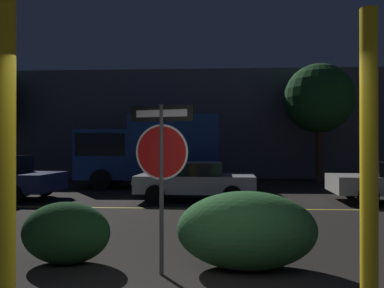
{
  "coord_description": "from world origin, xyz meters",
  "views": [
    {
      "loc": [
        0.27,
        -3.26,
        1.8
      ],
      "look_at": [
        -0.19,
        5.41,
        1.84
      ],
      "focal_mm": 35.0,
      "sensor_mm": 36.0,
      "label": 1
    }
  ],
  "objects_px": {
    "yellow_pole_left": "(5,176)",
    "delivery_truck": "(149,149)",
    "hedge_bush_1": "(66,233)",
    "passing_car_2": "(196,181)",
    "hedge_bush_2": "(247,230)",
    "yellow_pole_right": "(369,199)",
    "stop_sign": "(162,153)",
    "tree_0": "(319,99)"
  },
  "relations": [
    {
      "from": "yellow_pole_left",
      "to": "delivery_truck",
      "type": "xyz_separation_m",
      "value": [
        -1.12,
        13.21,
        0.08
      ]
    },
    {
      "from": "yellow_pole_left",
      "to": "tree_0",
      "type": "distance_m",
      "value": 17.64
    },
    {
      "from": "hedge_bush_1",
      "to": "tree_0",
      "type": "height_order",
      "value": "tree_0"
    },
    {
      "from": "yellow_pole_right",
      "to": "hedge_bush_1",
      "type": "distance_m",
      "value": 4.46
    },
    {
      "from": "hedge_bush_2",
      "to": "tree_0",
      "type": "bearing_deg",
      "value": 70.26
    },
    {
      "from": "hedge_bush_2",
      "to": "stop_sign",
      "type": "bearing_deg",
      "value": -166.1
    },
    {
      "from": "yellow_pole_left",
      "to": "delivery_truck",
      "type": "relative_size",
      "value": 0.52
    },
    {
      "from": "stop_sign",
      "to": "yellow_pole_right",
      "type": "xyz_separation_m",
      "value": [
        1.86,
        -2.37,
        -0.29
      ]
    },
    {
      "from": "yellow_pole_left",
      "to": "tree_0",
      "type": "relative_size",
      "value": 0.53
    },
    {
      "from": "yellow_pole_right",
      "to": "stop_sign",
      "type": "bearing_deg",
      "value": 128.05
    },
    {
      "from": "yellow_pole_right",
      "to": "passing_car_2",
      "type": "bearing_deg",
      "value": 100.14
    },
    {
      "from": "delivery_truck",
      "to": "tree_0",
      "type": "relative_size",
      "value": 1.02
    },
    {
      "from": "yellow_pole_right",
      "to": "delivery_truck",
      "type": "bearing_deg",
      "value": 106.35
    },
    {
      "from": "hedge_bush_2",
      "to": "passing_car_2",
      "type": "xyz_separation_m",
      "value": [
        -1.02,
        6.7,
        0.08
      ]
    },
    {
      "from": "yellow_pole_right",
      "to": "hedge_bush_2",
      "type": "relative_size",
      "value": 1.38
    },
    {
      "from": "passing_car_2",
      "to": "tree_0",
      "type": "bearing_deg",
      "value": -39.13
    },
    {
      "from": "hedge_bush_1",
      "to": "tree_0",
      "type": "relative_size",
      "value": 0.23
    },
    {
      "from": "stop_sign",
      "to": "hedge_bush_1",
      "type": "relative_size",
      "value": 1.75
    },
    {
      "from": "hedge_bush_1",
      "to": "passing_car_2",
      "type": "relative_size",
      "value": 0.34
    },
    {
      "from": "yellow_pole_left",
      "to": "passing_car_2",
      "type": "xyz_separation_m",
      "value": [
        1.08,
        9.37,
        -0.92
      ]
    },
    {
      "from": "yellow_pole_right",
      "to": "passing_car_2",
      "type": "relative_size",
      "value": 0.71
    },
    {
      "from": "hedge_bush_2",
      "to": "passing_car_2",
      "type": "height_order",
      "value": "passing_car_2"
    },
    {
      "from": "hedge_bush_1",
      "to": "passing_car_2",
      "type": "height_order",
      "value": "passing_car_2"
    },
    {
      "from": "hedge_bush_1",
      "to": "passing_car_2",
      "type": "xyz_separation_m",
      "value": [
        1.7,
        6.6,
        0.18
      ]
    },
    {
      "from": "passing_car_2",
      "to": "delivery_truck",
      "type": "bearing_deg",
      "value": 31.79
    },
    {
      "from": "hedge_bush_2",
      "to": "delivery_truck",
      "type": "height_order",
      "value": "delivery_truck"
    },
    {
      "from": "yellow_pole_left",
      "to": "hedge_bush_2",
      "type": "height_order",
      "value": "yellow_pole_left"
    },
    {
      "from": "hedge_bush_2",
      "to": "yellow_pole_right",
      "type": "bearing_deg",
      "value": -76.3
    },
    {
      "from": "passing_car_2",
      "to": "tree_0",
      "type": "xyz_separation_m",
      "value": [
        5.82,
        6.66,
        3.49
      ]
    },
    {
      "from": "hedge_bush_2",
      "to": "delivery_truck",
      "type": "distance_m",
      "value": 11.07
    },
    {
      "from": "hedge_bush_1",
      "to": "delivery_truck",
      "type": "xyz_separation_m",
      "value": [
        -0.5,
        10.44,
        1.17
      ]
    },
    {
      "from": "yellow_pole_right",
      "to": "hedge_bush_1",
      "type": "relative_size",
      "value": 2.07
    },
    {
      "from": "tree_0",
      "to": "stop_sign",
      "type": "bearing_deg",
      "value": -113.72
    },
    {
      "from": "yellow_pole_left",
      "to": "yellow_pole_right",
      "type": "xyz_separation_m",
      "value": [
        2.75,
        0.0,
        -0.16
      ]
    },
    {
      "from": "hedge_bush_1",
      "to": "hedge_bush_2",
      "type": "xyz_separation_m",
      "value": [
        2.72,
        -0.1,
        0.1
      ]
    },
    {
      "from": "hedge_bush_2",
      "to": "passing_car_2",
      "type": "relative_size",
      "value": 0.52
    },
    {
      "from": "hedge_bush_1",
      "to": "passing_car_2",
      "type": "bearing_deg",
      "value": 75.55
    },
    {
      "from": "yellow_pole_right",
      "to": "tree_0",
      "type": "relative_size",
      "value": 0.48
    },
    {
      "from": "hedge_bush_1",
      "to": "delivery_truck",
      "type": "height_order",
      "value": "delivery_truck"
    },
    {
      "from": "stop_sign",
      "to": "yellow_pole_left",
      "type": "distance_m",
      "value": 2.54
    },
    {
      "from": "yellow_pole_right",
      "to": "tree_0",
      "type": "height_order",
      "value": "tree_0"
    },
    {
      "from": "stop_sign",
      "to": "delivery_truck",
      "type": "bearing_deg",
      "value": 114.01
    }
  ]
}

